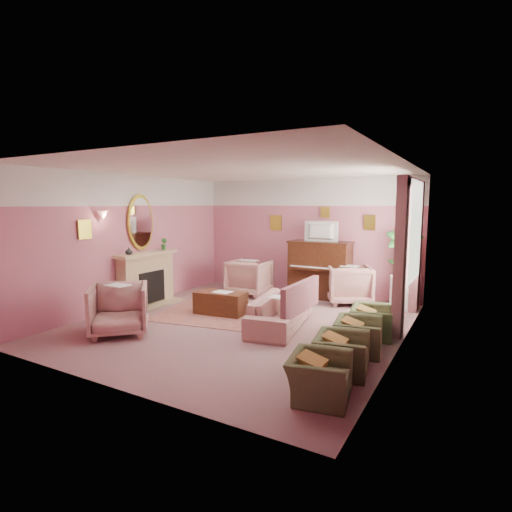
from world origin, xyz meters
The scene contains 48 objects.
floor centered at (0.00, 0.00, 0.00)m, with size 5.50×6.00×0.01m, color #866064.
ceiling centered at (0.00, 0.00, 2.80)m, with size 5.50×6.00×0.01m, color silver.
wall_back centered at (0.00, 3.00, 1.40)m, with size 5.50×0.02×2.80m, color #935B77.
wall_front centered at (0.00, -3.00, 1.40)m, with size 5.50×0.02×2.80m, color #935B77.
wall_left centered at (-2.75, 0.00, 1.40)m, with size 0.02×6.00×2.80m, color #935B77.
wall_right centered at (2.75, 0.00, 1.40)m, with size 0.02×6.00×2.80m, color #935B77.
picture_rail_band centered at (0.00, 2.99, 2.47)m, with size 5.50×0.01×0.65m, color silver.
stripe_panel centered at (2.73, 1.30, 1.07)m, with size 0.01×3.00×2.15m, color #AAB59C.
fireplace_surround centered at (-2.59, 0.20, 0.55)m, with size 0.30×1.40×1.10m, color tan.
fireplace_inset centered at (-2.49, 0.20, 0.40)m, with size 0.18×0.72×0.68m, color black.
fire_ember centered at (-2.45, 0.20, 0.22)m, with size 0.06×0.54×0.10m, color #EF3208.
mantel_shelf centered at (-2.56, 0.20, 1.12)m, with size 0.40×1.55×0.07m, color tan.
hearth centered at (-2.39, 0.20, 0.01)m, with size 0.55×1.50×0.02m, color tan.
mirror_frame centered at (-2.70, 0.20, 1.80)m, with size 0.04×0.72×1.20m, color gold.
mirror_glass centered at (-2.67, 0.20, 1.80)m, with size 0.01×0.60×1.06m, color white.
sconce_shade centered at (-2.62, -0.85, 1.98)m, with size 0.20×0.20×0.16m, color #F0AC84.
piano centered at (0.50, 2.68, 0.65)m, with size 1.40×0.60×1.30m, color #34180D.
piano_keyshelf centered at (0.50, 2.33, 0.72)m, with size 1.30×0.12×0.06m, color #34180D.
piano_keys centered at (0.50, 2.33, 0.76)m, with size 1.20×0.08×0.02m, color white.
piano_top centered at (0.50, 2.68, 1.31)m, with size 1.45×0.65×0.04m, color #34180D.
television centered at (0.50, 2.63, 1.60)m, with size 0.80×0.12×0.48m, color black.
print_back_left centered at (-0.80, 2.96, 1.72)m, with size 0.30×0.03×0.38m, color gold.
print_back_right centered at (1.55, 2.96, 1.78)m, with size 0.26×0.03×0.34m, color gold.
print_back_mid centered at (0.50, 2.96, 2.00)m, with size 0.22×0.03×0.26m, color gold.
print_left_wall centered at (-2.71, -1.20, 1.72)m, with size 0.03×0.28×0.36m, color gold.
window_blind centered at (2.70, 1.55, 1.70)m, with size 0.03×1.40×1.80m, color beige.
curtain_left centered at (2.62, 0.63, 1.30)m, with size 0.16×0.34×2.60m, color #844854.
curtain_right centered at (2.62, 2.47, 1.30)m, with size 0.16×0.34×2.60m, color #844854.
pelmet centered at (2.62, 1.55, 2.56)m, with size 0.16×2.20×0.16m, color #844854.
mantel_plant centered at (-2.55, 0.75, 1.29)m, with size 0.16×0.16×0.28m, color #2A7C2C.
mantel_vase centered at (-2.55, -0.30, 1.23)m, with size 0.16×0.16×0.16m, color silver.
area_rug centered at (-0.68, 0.30, 0.01)m, with size 2.50×1.80×0.01m, color #995A52.
coffee_table centered at (-0.72, 0.33, 0.23)m, with size 1.00×0.50×0.45m, color #4A2713.
table_paper centered at (-0.67, 0.33, 0.46)m, with size 0.35×0.28×0.01m, color white.
sofa centered at (0.70, 0.13, 0.39)m, with size 0.64×1.91×0.77m, color tan.
sofa_throw centered at (1.10, 0.13, 0.60)m, with size 0.10×1.45×0.53m, color #844854.
floral_armchair_left centered at (-1.09, 2.11, 0.47)m, with size 0.91×0.91×0.95m, color tan.
floral_armchair_right centered at (1.28, 2.43, 0.47)m, with size 0.91×0.91×0.95m, color tan.
floral_armchair_front centered at (-1.51, -1.54, 0.47)m, with size 0.91×0.91×0.95m, color tan.
olive_chair_a centered at (2.24, -2.02, 0.33)m, with size 0.54×0.77×0.66m, color #4D5935.
olive_chair_b centered at (2.24, -1.20, 0.33)m, with size 0.54×0.77×0.66m, color #4D5935.
olive_chair_c centered at (2.24, -0.38, 0.33)m, with size 0.54×0.77×0.66m, color #4D5935.
olive_chair_d centered at (2.24, 0.44, 0.33)m, with size 0.54×0.77×0.66m, color #4D5935.
side_table centered at (2.39, 2.53, 0.35)m, with size 0.52×0.52×0.70m, color silver.
side_plant_big centered at (2.39, 2.53, 0.87)m, with size 0.30×0.30×0.34m, color #2A7C2C.
side_plant_small centered at (2.51, 2.43, 0.84)m, with size 0.16×0.16×0.28m, color #2A7C2C.
palm_pot centered at (2.36, 2.56, 0.17)m, with size 0.34×0.34×0.34m, color #A0673B.
palm_plant centered at (2.36, 2.56, 1.06)m, with size 0.76×0.76×1.44m, color #2A7C2C.
Camera 1 is at (3.71, -6.12, 2.18)m, focal length 28.00 mm.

